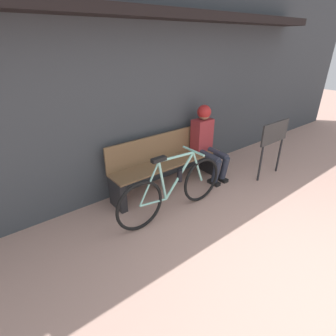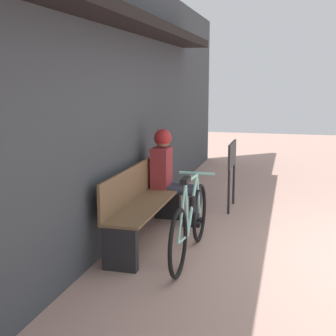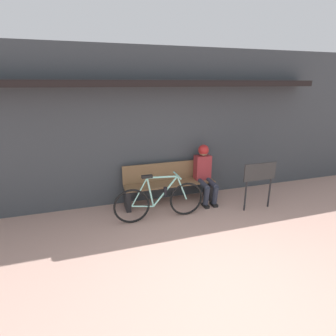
{
  "view_description": "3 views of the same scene",
  "coord_description": "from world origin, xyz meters",
  "px_view_note": "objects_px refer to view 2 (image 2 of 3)",
  "views": [
    {
      "loc": [
        -2.3,
        -0.35,
        2.2
      ],
      "look_at": [
        -0.32,
        2.14,
        0.64
      ],
      "focal_mm": 28.0,
      "sensor_mm": 36.0,
      "label": 1
    },
    {
      "loc": [
        -5.03,
        1.0,
        1.87
      ],
      "look_at": [
        -0.23,
        2.27,
        0.94
      ],
      "focal_mm": 50.0,
      "sensor_mm": 36.0,
      "label": 2
    },
    {
      "loc": [
        -1.56,
        -2.38,
        2.5
      ],
      "look_at": [
        -0.12,
        2.23,
        0.94
      ],
      "focal_mm": 28.0,
      "sensor_mm": 36.0,
      "label": 3
    }
  ],
  "objects_px": {
    "park_bench_near": "(143,205)",
    "bicycle": "(190,223)",
    "signboard": "(232,160)",
    "person_seated": "(169,170)"
  },
  "relations": [
    {
      "from": "park_bench_near",
      "to": "signboard",
      "type": "xyz_separation_m",
      "value": [
        1.65,
        -0.84,
        0.3
      ]
    },
    {
      "from": "park_bench_near",
      "to": "signboard",
      "type": "height_order",
      "value": "signboard"
    },
    {
      "from": "bicycle",
      "to": "park_bench_near",
      "type": "bearing_deg",
      "value": 59.19
    },
    {
      "from": "park_bench_near",
      "to": "bicycle",
      "type": "relative_size",
      "value": 1.11
    },
    {
      "from": "bicycle",
      "to": "person_seated",
      "type": "distance_m",
      "value": 1.31
    },
    {
      "from": "park_bench_near",
      "to": "person_seated",
      "type": "bearing_deg",
      "value": -9.32
    },
    {
      "from": "park_bench_near",
      "to": "signboard",
      "type": "distance_m",
      "value": 1.87
    },
    {
      "from": "park_bench_near",
      "to": "bicycle",
      "type": "xyz_separation_m",
      "value": [
        -0.39,
        -0.65,
        -0.05
      ]
    },
    {
      "from": "signboard",
      "to": "person_seated",
      "type": "bearing_deg",
      "value": 141.13
    },
    {
      "from": "bicycle",
      "to": "signboard",
      "type": "bearing_deg",
      "value": -5.23
    }
  ]
}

